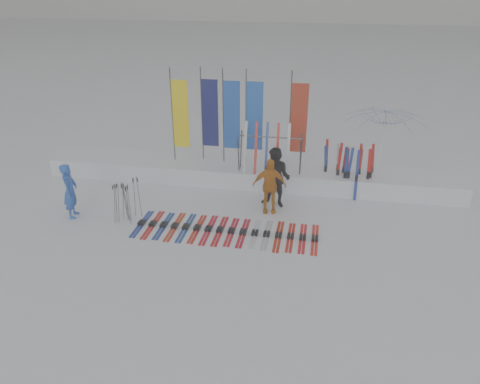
% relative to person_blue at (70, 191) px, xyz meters
% --- Properties ---
extents(ground, '(120.00, 120.00, 0.00)m').
position_rel_person_blue_xyz_m(ground, '(4.74, -1.16, -0.83)').
color(ground, white).
rests_on(ground, ground).
extents(snow_bank, '(14.00, 1.60, 0.60)m').
position_rel_person_blue_xyz_m(snow_bank, '(4.74, 3.44, -0.53)').
color(snow_bank, white).
rests_on(snow_bank, ground).
extents(person_blue, '(0.53, 0.68, 1.66)m').
position_rel_person_blue_xyz_m(person_blue, '(0.00, 0.00, 0.00)').
color(person_blue, blue).
rests_on(person_blue, ground).
extents(person_black, '(1.07, 0.93, 1.87)m').
position_rel_person_blue_xyz_m(person_black, '(5.81, 1.75, 0.11)').
color(person_black, black).
rests_on(person_black, ground).
extents(person_yellow, '(1.05, 0.57, 1.70)m').
position_rel_person_blue_xyz_m(person_yellow, '(5.66, 1.32, 0.02)').
color(person_yellow, orange).
rests_on(person_yellow, ground).
extents(tent_canopy, '(2.88, 2.94, 2.59)m').
position_rel_person_blue_xyz_m(tent_canopy, '(9.13, 4.39, 0.46)').
color(tent_canopy, white).
rests_on(tent_canopy, ground).
extents(ski_row, '(5.11, 1.70, 0.07)m').
position_rel_person_blue_xyz_m(ski_row, '(4.63, -0.11, -0.80)').
color(ski_row, navy).
rests_on(ski_row, ground).
extents(pole_cluster, '(0.61, 0.74, 1.25)m').
position_rel_person_blue_xyz_m(pole_cluster, '(1.66, 0.04, -0.23)').
color(pole_cluster, '#595B60').
rests_on(pole_cluster, ground).
extents(feather_flags, '(4.53, 0.31, 3.20)m').
position_rel_person_blue_xyz_m(feather_flags, '(4.15, 3.66, 1.41)').
color(feather_flags, '#383A3F').
rests_on(feather_flags, ground).
extents(ski_rack, '(2.04, 0.80, 1.23)m').
position_rel_person_blue_xyz_m(ski_rack, '(5.47, 3.04, 0.55)').
color(ski_rack, '#383A3F').
rests_on(ski_rack, ground).
extents(upright_skis, '(1.60, 1.02, 1.69)m').
position_rel_person_blue_xyz_m(upright_skis, '(8.04, 3.19, -0.04)').
color(upright_skis, navy).
rests_on(upright_skis, ground).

